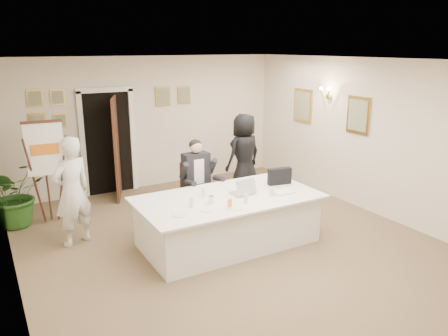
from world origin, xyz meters
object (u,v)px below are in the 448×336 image
at_px(flip_chart, 48,177).
at_px(seated_man, 197,180).
at_px(standing_woman, 244,154).
at_px(laptop, 242,185).
at_px(oj_glass, 230,204).
at_px(standing_man, 72,192).
at_px(paper_stack, 282,192).
at_px(steel_jug, 211,200).
at_px(potted_palm, 15,194).
at_px(conference_table, 228,220).
at_px(laptop_bag, 279,176).

bearing_deg(flip_chart, seated_man, -26.17).
height_order(standing_woman, laptop, standing_woman).
bearing_deg(flip_chart, oj_glass, -53.02).
height_order(laptop, oj_glass, laptop).
height_order(seated_man, standing_man, standing_man).
xyz_separation_m(flip_chart, paper_stack, (3.08, -2.55, -0.03)).
height_order(seated_man, paper_stack, seated_man).
distance_m(paper_stack, steel_jug, 1.19).
height_order(potted_palm, steel_jug, potted_palm).
bearing_deg(conference_table, standing_man, 150.60).
bearing_deg(flip_chart, conference_table, -45.13).
bearing_deg(laptop_bag, laptop, -162.66).
xyz_separation_m(seated_man, standing_woman, (1.46, 0.78, 0.11)).
distance_m(potted_palm, laptop, 3.90).
bearing_deg(seated_man, conference_table, -85.91).
bearing_deg(paper_stack, oj_glass, -171.61).
relative_size(standing_woman, oj_glass, 12.96).
bearing_deg(conference_table, flip_chart, 134.87).
distance_m(conference_table, laptop, 0.58).
height_order(conference_table, flip_chart, flip_chart).
relative_size(flip_chart, oj_glass, 13.64).
bearing_deg(standing_woman, standing_man, 0.89).
height_order(standing_woman, paper_stack, standing_woman).
height_order(laptop_bag, oj_glass, laptop_bag).
relative_size(flip_chart, potted_palm, 1.57).
bearing_deg(steel_jug, standing_man, 142.74).
bearing_deg(standing_man, standing_woman, 169.84).
distance_m(laptop_bag, steel_jug, 1.43).
bearing_deg(oj_glass, conference_table, 62.75).
xyz_separation_m(flip_chart, standing_man, (0.19, -1.10, 0.03)).
xyz_separation_m(standing_woman, oj_glass, (-1.72, -2.36, -0.00)).
bearing_deg(laptop_bag, steel_jug, -159.17).
relative_size(standing_man, steel_jug, 15.55).
xyz_separation_m(seated_man, laptop, (0.22, -1.12, 0.18)).
bearing_deg(potted_palm, flip_chart, -16.16).
xyz_separation_m(potted_palm, paper_stack, (3.62, -2.70, 0.23)).
distance_m(conference_table, standing_man, 2.42).
height_order(seated_man, laptop, seated_man).
bearing_deg(standing_woman, paper_stack, 61.80).
relative_size(conference_table, oj_glass, 21.41).
bearing_deg(paper_stack, standing_woman, 72.91).
height_order(seated_man, laptop_bag, seated_man).
bearing_deg(flip_chart, potted_palm, 163.84).
relative_size(standing_man, laptop_bag, 4.34).
bearing_deg(conference_table, laptop, 5.13).
bearing_deg(laptop, seated_man, 95.24).
bearing_deg(oj_glass, standing_man, 139.07).
bearing_deg(potted_palm, oj_glass, -48.05).
height_order(laptop_bag, paper_stack, laptop_bag).
bearing_deg(potted_palm, seated_man, -24.39).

